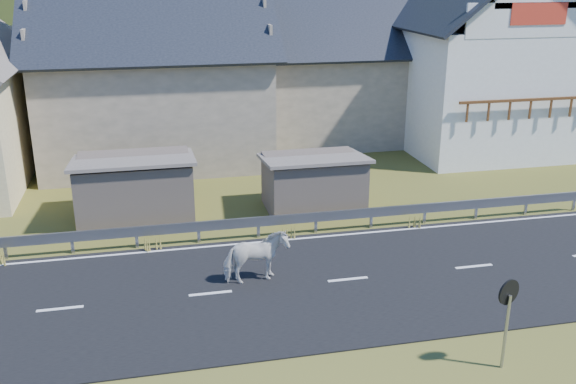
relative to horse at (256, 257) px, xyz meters
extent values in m
plane|color=#404316|center=(-1.37, -0.44, -0.81)|extent=(160.00, 160.00, 0.00)
cube|color=black|center=(-1.37, -0.44, -0.79)|extent=(60.00, 7.00, 0.04)
cube|color=silver|center=(-1.37, -0.44, -0.76)|extent=(60.00, 6.60, 0.01)
cube|color=#93969B|center=(-1.37, 3.24, -0.23)|extent=(28.00, 0.08, 0.34)
cube|color=#93969B|center=(-7.37, 3.26, -0.46)|extent=(0.10, 0.06, 0.70)
cube|color=#93969B|center=(-5.37, 3.26, -0.46)|extent=(0.10, 0.06, 0.70)
cube|color=#93969B|center=(-3.37, 3.26, -0.46)|extent=(0.10, 0.06, 0.70)
cube|color=#93969B|center=(-1.37, 3.26, -0.46)|extent=(0.10, 0.06, 0.70)
cube|color=#93969B|center=(0.63, 3.26, -0.46)|extent=(0.10, 0.06, 0.70)
cube|color=#93969B|center=(2.63, 3.26, -0.46)|extent=(0.10, 0.06, 0.70)
cube|color=#93969B|center=(4.63, 3.26, -0.46)|extent=(0.10, 0.06, 0.70)
cube|color=#93969B|center=(6.63, 3.26, -0.46)|extent=(0.10, 0.06, 0.70)
cube|color=#93969B|center=(8.63, 3.26, -0.46)|extent=(0.10, 0.06, 0.70)
cube|color=#93969B|center=(10.63, 3.26, -0.46)|extent=(0.10, 0.06, 0.70)
cube|color=#93969B|center=(12.63, 3.26, -0.46)|extent=(0.10, 0.06, 0.70)
cube|color=#63554B|center=(-3.37, 6.06, 0.29)|extent=(4.30, 3.30, 2.40)
cube|color=#63554B|center=(3.13, 5.56, 0.19)|extent=(3.80, 2.90, 2.20)
cube|color=tan|center=(-2.37, 14.56, 1.69)|extent=(10.00, 9.00, 5.00)
cube|color=tan|center=(7.63, 16.56, 1.49)|extent=(9.00, 8.00, 4.60)
cube|color=silver|center=(13.63, 13.56, 2.19)|extent=(8.00, 10.00, 6.00)
cube|color=red|center=(13.63, 8.53, 5.99)|extent=(2.60, 0.06, 0.90)
cube|color=brown|center=(13.63, 8.31, 2.39)|extent=(6.80, 0.12, 0.12)
ellipsoid|color=#263514|center=(3.63, 179.56, -20.81)|extent=(440.00, 280.00, 260.00)
imported|color=silver|center=(0.00, 0.00, 0.00)|extent=(1.08, 1.92, 1.54)
cylinder|color=#93969B|center=(4.76, -5.31, 0.11)|extent=(0.07, 0.07, 1.83)
cylinder|color=black|center=(4.76, -5.23, 1.07)|extent=(0.59, 0.23, 0.61)
cylinder|color=white|center=(4.76, -5.20, 1.07)|extent=(0.50, 0.19, 0.51)
camera|label=1|loc=(-2.67, -16.46, 7.78)|focal=40.00mm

